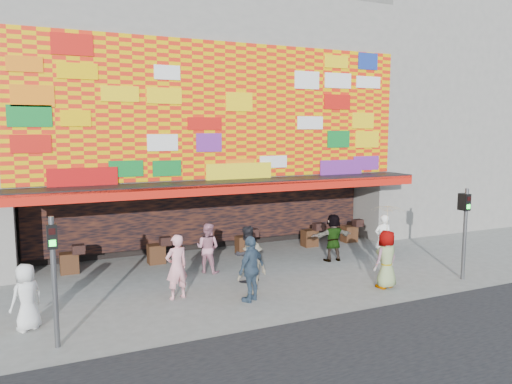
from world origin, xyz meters
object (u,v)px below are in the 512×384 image
Objects in this scene: ped_d at (252,268)px; ped_a at (27,297)px; signal_right at (465,223)px; ped_c at (246,254)px; ped_g at (386,259)px; ped_f at (333,237)px; ped_i at (208,248)px; ped_b at (177,267)px; ped_h at (383,239)px; signal_left at (54,267)px; ped_e at (251,269)px; parasol at (388,219)px.

ped_a is at bearing -12.28° from ped_d.
signal_right reaches higher than ped_c.
ped_f is at bearing -106.99° from ped_g.
ped_c is 1.07× the size of ped_i.
ped_b reaches higher than ped_h.
ped_a is 6.09m from ped_d.
signal_left is 11.74m from ped_h.
ped_e reaches higher than ped_i.
ped_c is at bearing 158.92° from ped_a.
ped_b is 1.02× the size of parasol.
ped_d is 2.78m from ped_i.
ped_g is (10.12, -1.01, 0.08)m from ped_a.
ped_c is at bearing -118.84° from ped_d.
ped_b is at bearing 96.04° from ped_i.
parasol reaches higher than ped_i.
ped_d is 0.88× the size of ped_g.
signal_left is at bearing 1.63° from ped_d.
ped_b is 2.17m from ped_e.
signal_left is 6.65m from ped_i.
parasol is at bearing 2.07° from signal_left.
ped_i is (-0.18, 3.25, -0.09)m from ped_e.
ped_h reaches higher than ped_d.
ped_c is (6.43, 1.34, 0.08)m from ped_a.
ped_a is at bearing 70.98° from ped_i.
ped_g is (-0.28, -3.39, 0.02)m from ped_f.
ped_c reaches higher than ped_f.
ped_c is at bearing -178.06° from ped_b.
ped_f is 0.96× the size of parasol.
ped_c reaches higher than ped_a.
signal_left is 1.81× the size of ped_a.
signal_right is at bearing 154.59° from ped_b.
ped_a is at bearing 113.87° from signal_left.
ped_a is 10.26m from parasol.
signal_right is 8.54m from ped_i.
signal_right is at bearing -165.80° from ped_i.
ped_g is (4.29, -0.63, -0.04)m from ped_e.
signal_left reaches higher than ped_a.
signal_right reaches higher than ped_f.
ped_h is (11.37, 2.79, -0.97)m from signal_left.
signal_right is at bearing 123.40° from ped_h.
ped_g is at bearing 66.04° from ped_h.
ped_h is (11.97, 1.44, 0.06)m from ped_a.
ped_i is (-6.32, 1.43, -0.03)m from ped_h.
ped_b reaches higher than ped_g.
ped_a is at bearing 19.89° from ped_h.
signal_right is at bearing 0.00° from signal_left.
signal_left reaches higher than ped_e.
ped_e is 1.07× the size of ped_h.
ped_e is 4.50m from parasol.
ped_b is 1.05× the size of ped_g.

